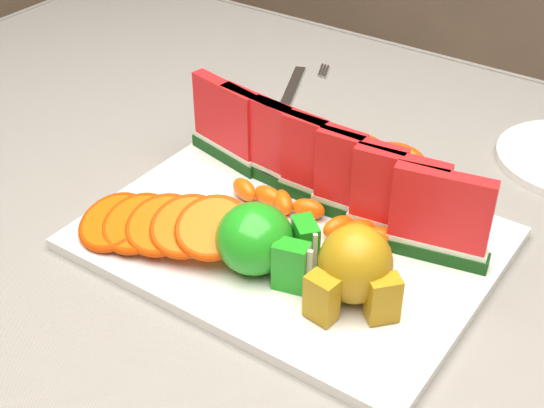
# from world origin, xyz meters

# --- Properties ---
(table) EXTENTS (1.40, 0.90, 0.75)m
(table) POSITION_xyz_m (0.00, 0.00, 0.65)
(table) COLOR #4F2C20
(table) RESTS_ON ground
(tablecloth) EXTENTS (1.53, 1.03, 0.20)m
(tablecloth) POSITION_xyz_m (0.00, 0.00, 0.72)
(tablecloth) COLOR slate
(tablecloth) RESTS_ON table
(platter) EXTENTS (0.40, 0.30, 0.01)m
(platter) POSITION_xyz_m (-0.02, -0.01, 0.76)
(platter) COLOR silver
(platter) RESTS_ON tablecloth
(apple_cluster) EXTENTS (0.11, 0.09, 0.07)m
(apple_cluster) POSITION_xyz_m (-0.01, -0.07, 0.80)
(apple_cluster) COLOR #188A10
(apple_cluster) RESTS_ON platter
(pear_cluster) EXTENTS (0.09, 0.09, 0.08)m
(pear_cluster) POSITION_xyz_m (0.08, -0.06, 0.81)
(pear_cluster) COLOR #A47006
(pear_cluster) RESTS_ON platter
(fork) EXTENTS (0.08, 0.19, 0.00)m
(fork) POSITION_xyz_m (-0.20, 0.28, 0.76)
(fork) COLOR silver
(fork) RESTS_ON tablecloth
(watermelon_row) EXTENTS (0.39, 0.07, 0.10)m
(watermelon_row) POSITION_xyz_m (-0.02, 0.06, 0.82)
(watermelon_row) COLOR #0B3A13
(watermelon_row) RESTS_ON platter
(orange_fan_front) EXTENTS (0.20, 0.12, 0.05)m
(orange_fan_front) POSITION_xyz_m (-0.12, -0.09, 0.80)
(orange_fan_front) COLOR #DF4105
(orange_fan_front) RESTS_ON platter
(orange_fan_back) EXTENTS (0.24, 0.11, 0.04)m
(orange_fan_back) POSITION_xyz_m (-0.05, 0.13, 0.79)
(orange_fan_back) COLOR #DF4105
(orange_fan_back) RESTS_ON platter
(tangerine_segments) EXTENTS (0.21, 0.07, 0.02)m
(tangerine_segments) POSITION_xyz_m (-0.00, 0.02, 0.78)
(tangerine_segments) COLOR #FE8200
(tangerine_segments) RESTS_ON platter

